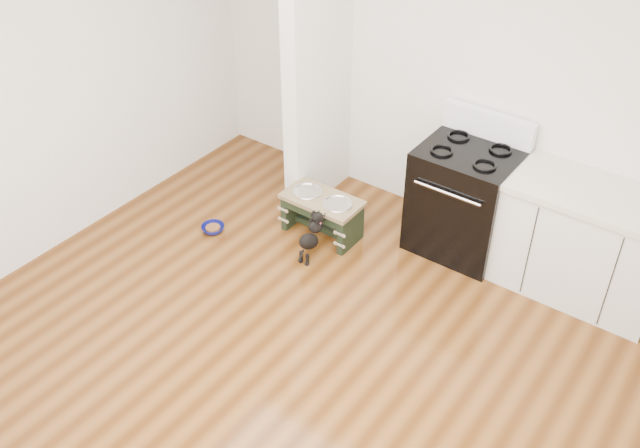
{
  "coord_description": "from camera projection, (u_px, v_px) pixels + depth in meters",
  "views": [
    {
      "loc": [
        2.1,
        -2.37,
        3.75
      ],
      "look_at": [
        -0.47,
        1.16,
        0.5
      ],
      "focal_mm": 40.0,
      "sensor_mm": 36.0,
      "label": 1
    }
  ],
  "objects": [
    {
      "name": "ground",
      "position": [
        275.0,
        392.0,
        4.76
      ],
      "size": [
        5.0,
        5.0,
        0.0
      ],
      "primitive_type": "plane",
      "color": "#4B270D",
      "rests_on": "ground"
    },
    {
      "name": "floor_bowl",
      "position": [
        213.0,
        229.0,
        6.18
      ],
      "size": [
        0.26,
        0.26,
        0.06
      ],
      "rotation": [
        0.0,
        0.0,
        0.42
      ],
      "color": "navy",
      "rests_on": "ground"
    },
    {
      "name": "partition_wall",
      "position": [
        318.0,
        57.0,
        5.88
      ],
      "size": [
        0.15,
        0.8,
        2.7
      ],
      "primitive_type": "cube",
      "color": "silver",
      "rests_on": "ground"
    },
    {
      "name": "cabinet_run",
      "position": [
        584.0,
        243.0,
        5.33
      ],
      "size": [
        1.24,
        0.64,
        0.91
      ],
      "color": "silver",
      "rests_on": "ground"
    },
    {
      "name": "oven_range",
      "position": [
        464.0,
        198.0,
        5.76
      ],
      "size": [
        0.76,
        0.69,
        1.14
      ],
      "color": "black",
      "rests_on": "ground"
    },
    {
      "name": "puppy",
      "position": [
        311.0,
        235.0,
        5.78
      ],
      "size": [
        0.12,
        0.35,
        0.41
      ],
      "color": "black",
      "rests_on": "ground"
    },
    {
      "name": "room_shell",
      "position": [
        264.0,
        192.0,
        3.8
      ],
      "size": [
        5.0,
        5.0,
        5.0
      ],
      "color": "silver",
      "rests_on": "ground"
    },
    {
      "name": "dog_feeder",
      "position": [
        322.0,
        209.0,
        6.02
      ],
      "size": [
        0.67,
        0.36,
        0.38
      ],
      "color": "black",
      "rests_on": "ground"
    }
  ]
}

